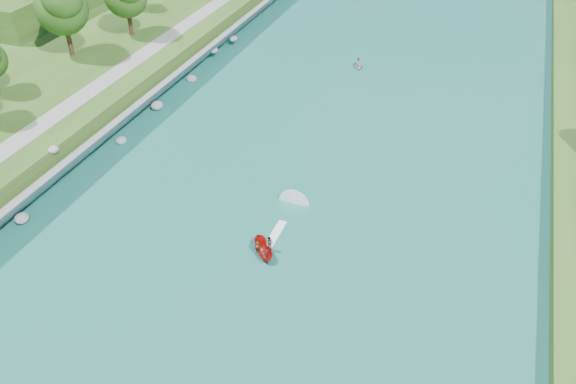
% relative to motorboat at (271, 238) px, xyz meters
% --- Properties ---
extents(ground, '(260.00, 260.00, 0.00)m').
position_rel_motorboat_xyz_m(ground, '(-0.75, -9.84, -0.70)').
color(ground, '#2D5119').
rests_on(ground, ground).
extents(river_water, '(55.00, 240.00, 0.10)m').
position_rel_motorboat_xyz_m(river_water, '(-0.75, 10.16, -0.65)').
color(river_water, '#1B6963').
rests_on(river_water, ground).
extents(riprap_bank, '(4.59, 236.00, 4.12)m').
position_rel_motorboat_xyz_m(riprap_bank, '(-26.59, 9.47, 1.08)').
color(riprap_bank, slate).
rests_on(riprap_bank, ground).
extents(riverside_path, '(3.00, 200.00, 0.10)m').
position_rel_motorboat_xyz_m(riverside_path, '(-33.25, 10.16, 2.85)').
color(riverside_path, gray).
rests_on(riverside_path, berm_west).
extents(motorboat, '(3.60, 18.64, 2.06)m').
position_rel_motorboat_xyz_m(motorboat, '(0.00, 0.00, 0.00)').
color(motorboat, '#AC110D').
rests_on(motorboat, river_water).
extents(raft, '(2.78, 3.21, 1.70)m').
position_rel_motorboat_xyz_m(raft, '(-2.69, 44.08, -0.22)').
color(raft, gray).
rests_on(raft, river_water).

